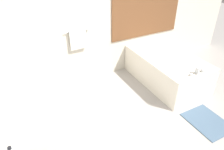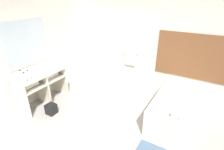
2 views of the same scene
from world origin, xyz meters
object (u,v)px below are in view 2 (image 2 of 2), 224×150
Objects in this scene: bathtub at (178,108)px; water_bottle_3 at (21,75)px; water_bottle_2 at (25,78)px; waste_bin at (51,109)px; water_bottle_1 at (29,75)px; soap_dispenser at (29,72)px.

water_bottle_3 reaches higher than bathtub.
water_bottle_2 is at bearing -152.47° from bathtub.
water_bottle_3 is at bearing 166.04° from water_bottle_2.
bathtub reaches higher than waste_bin.
bathtub is 6.80× the size of water_bottle_2.
water_bottle_2 is (0.05, -0.13, 0.00)m from water_bottle_1.
waste_bin is at bearing -154.36° from bathtub.
waste_bin is at bearing -2.93° from soap_dispenser.
soap_dispenser is 1.04m from waste_bin.
water_bottle_3 is (-3.21, -1.51, 0.66)m from bathtub.
water_bottle_3 is at bearing -156.88° from waste_bin.
soap_dispenser is at bearing -159.19° from bathtub.
soap_dispenser is at bearing 143.46° from water_bottle_1.
water_bottle_1 is 0.14m from water_bottle_2.
water_bottle_2 is at bearing -139.30° from waste_bin.
water_bottle_3 is 0.28m from soap_dispenser.
water_bottle_3 is at bearing -71.47° from soap_dispenser.
water_bottle_3 reaches higher than soap_dispenser.
bathtub is 9.68× the size of soap_dispenser.
water_bottle_1 is 0.96m from waste_bin.
water_bottle_1 is at bearing 110.80° from water_bottle_2.
water_bottle_1 is at bearing -154.80° from bathtub.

